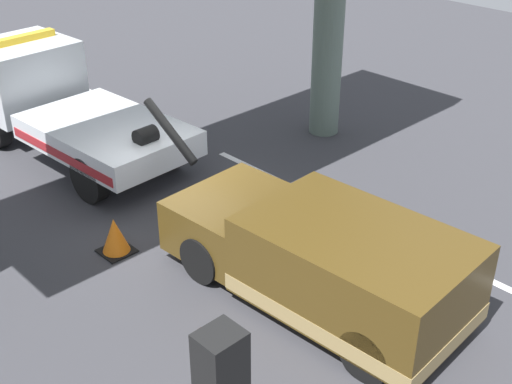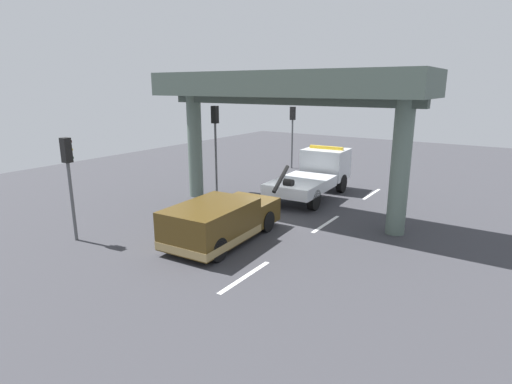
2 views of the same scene
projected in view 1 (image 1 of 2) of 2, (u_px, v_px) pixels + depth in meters
name	position (u px, v px, depth m)	size (l,w,h in m)	color
ground_plane	(172.00, 212.00, 13.74)	(60.00, 40.00, 0.10)	#38383D
lane_stripe_west	(505.00, 287.00, 11.44)	(2.60, 0.16, 0.01)	silver
lane_stripe_mid	(259.00, 171.00, 15.23)	(2.60, 0.16, 0.01)	silver
lane_stripe_east	(112.00, 101.00, 19.01)	(2.60, 0.16, 0.01)	silver
tow_truck_white	(57.00, 101.00, 15.77)	(7.31, 2.69, 2.46)	silver
towed_van_green	(325.00, 261.00, 10.77)	(5.30, 2.45, 1.58)	#4C3814
traffic_cone_orange	(115.00, 236.00, 12.24)	(0.58, 0.58, 0.70)	orange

